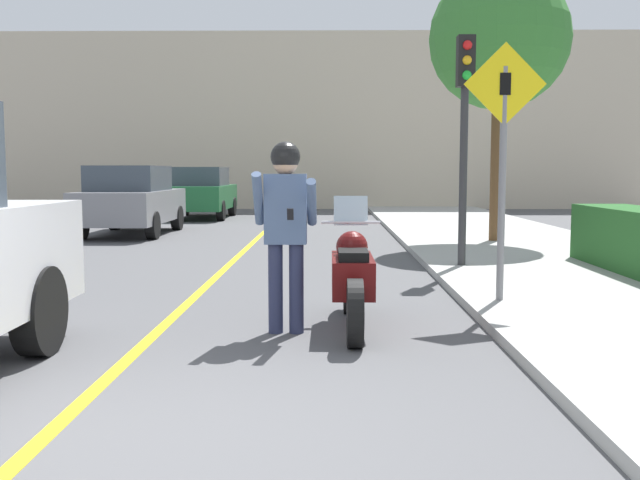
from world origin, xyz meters
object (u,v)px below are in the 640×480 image
object	(u,v)px
parked_car_grey	(131,200)
crossing_sign	(503,147)
traffic_light	(465,106)
motorcycle	(352,278)
person_biker	(286,215)
street_tree	(499,40)
parked_car_green	(201,192)

from	to	relation	value
parked_car_grey	crossing_sign	bearing A→B (deg)	-54.16
crossing_sign	parked_car_grey	bearing A→B (deg)	125.84
parked_car_grey	traffic_light	bearing A→B (deg)	-42.90
motorcycle	person_biker	size ratio (longest dim) A/B	1.18
person_biker	street_tree	world-z (taller)	street_tree
person_biker	parked_car_green	xyz separation A→B (m)	(-3.81, 16.68, -0.28)
street_tree	traffic_light	bearing A→B (deg)	-109.68
traffic_light	person_biker	bearing A→B (deg)	-120.37
crossing_sign	traffic_light	bearing A→B (deg)	87.66
person_biker	parked_car_grey	size ratio (longest dim) A/B	0.44
traffic_light	street_tree	xyz separation A→B (m)	(1.41, 3.95, 1.70)
parked_car_green	crossing_sign	bearing A→B (deg)	-68.30
parked_car_grey	motorcycle	bearing A→B (deg)	-63.95
parked_car_grey	parked_car_green	xyz separation A→B (m)	(0.63, 6.07, 0.00)
crossing_sign	parked_car_green	world-z (taller)	crossing_sign
crossing_sign	traffic_light	distance (m)	3.06
person_biker	crossing_sign	bearing A→B (deg)	27.76
parked_car_green	parked_car_grey	bearing A→B (deg)	-95.94
traffic_light	parked_car_grey	bearing A→B (deg)	137.10
traffic_light	parked_car_grey	xyz separation A→B (m)	(-6.90, 6.41, -1.68)
person_biker	traffic_light	size ratio (longest dim) A/B	0.53
street_tree	parked_car_grey	bearing A→B (deg)	163.52
motorcycle	crossing_sign	distance (m)	2.38
crossing_sign	parked_car_green	size ratio (longest dim) A/B	0.68
traffic_light	street_tree	bearing A→B (deg)	70.32
traffic_light	street_tree	distance (m)	4.53
person_biker	crossing_sign	size ratio (longest dim) A/B	0.64
parked_car_green	street_tree	bearing A→B (deg)	-47.97
motorcycle	person_biker	distance (m)	0.93
motorcycle	parked_car_green	bearing A→B (deg)	105.13
parked_car_green	motorcycle	bearing A→B (deg)	-74.87
person_biker	traffic_light	xyz separation A→B (m)	(2.46, 4.21, 1.39)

